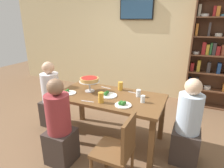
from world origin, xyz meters
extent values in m
plane|color=brown|center=(0.00, 0.00, 0.00)|extent=(12.00, 12.00, 0.00)
cube|color=beige|center=(0.00, 2.20, 1.40)|extent=(8.00, 0.12, 2.80)
cube|color=brown|center=(0.00, 0.00, 0.72)|extent=(1.58, 0.81, 0.04)
cube|color=brown|center=(-0.73, -0.35, 0.35)|extent=(0.07, 0.07, 0.70)
cube|color=brown|center=(0.73, -0.35, 0.35)|extent=(0.07, 0.07, 0.70)
cube|color=brown|center=(-0.73, 0.35, 0.35)|extent=(0.07, 0.07, 0.70)
cube|color=brown|center=(0.73, 0.35, 0.35)|extent=(0.07, 0.07, 0.70)
cube|color=brown|center=(0.98, 1.98, 1.10)|extent=(0.03, 0.30, 2.20)
cube|color=brown|center=(1.51, 2.12, 1.10)|extent=(1.10, 0.02, 2.20)
cube|color=brown|center=(1.51, 1.98, 0.01)|extent=(1.04, 0.28, 0.02)
cube|color=brown|center=(1.51, 1.98, 0.38)|extent=(1.04, 0.28, 0.02)
cube|color=brown|center=(1.51, 1.98, 0.75)|extent=(1.04, 0.28, 0.02)
cube|color=brown|center=(1.51, 1.98, 1.11)|extent=(1.04, 0.28, 0.02)
cube|color=brown|center=(1.51, 1.98, 1.48)|extent=(1.04, 0.28, 0.02)
cube|color=navy|center=(1.03, 1.98, 0.50)|extent=(0.04, 0.13, 0.21)
cube|color=#3D3838|center=(1.18, 1.98, 0.51)|extent=(0.06, 0.13, 0.24)
cylinder|color=silver|center=(1.40, 1.98, 0.42)|extent=(0.14, 0.14, 0.07)
cube|color=orange|center=(1.71, 1.98, 0.47)|extent=(0.06, 0.13, 0.16)
cube|color=maroon|center=(1.04, 1.98, 0.84)|extent=(0.07, 0.10, 0.17)
cube|color=#B7932D|center=(1.17, 1.98, 0.88)|extent=(0.06, 0.13, 0.24)
cube|color=#3D3838|center=(1.36, 1.98, 0.87)|extent=(0.06, 0.13, 0.22)
cube|color=navy|center=(1.55, 1.98, 0.86)|extent=(0.06, 0.13, 0.21)
cylinder|color=beige|center=(1.08, 1.98, 1.15)|extent=(0.14, 0.14, 0.05)
cube|color=maroon|center=(1.21, 1.98, 1.25)|extent=(0.07, 0.13, 0.25)
cube|color=#B7932D|center=(1.28, 1.98, 1.23)|extent=(0.06, 0.13, 0.20)
cube|color=#2D6B38|center=(1.34, 1.98, 1.24)|extent=(0.04, 0.10, 0.24)
cube|color=#3D3838|center=(1.40, 1.98, 1.25)|extent=(0.06, 0.13, 0.24)
cube|color=maroon|center=(1.47, 1.98, 1.21)|extent=(0.07, 0.13, 0.18)
cylinder|color=brown|center=(1.57, 1.98, 1.23)|extent=(0.11, 0.11, 0.21)
cube|color=orange|center=(1.03, 1.98, 1.61)|extent=(0.05, 0.13, 0.24)
cube|color=#3D3838|center=(1.26, 1.98, 1.62)|extent=(0.04, 0.13, 0.26)
cylinder|color=beige|center=(1.43, 1.98, 1.52)|extent=(0.13, 0.13, 0.06)
cube|color=#B2A88E|center=(1.04, 1.98, 1.97)|extent=(0.05, 0.12, 0.22)
cylinder|color=silver|center=(1.14, 1.98, 1.88)|extent=(0.15, 0.15, 0.05)
cube|color=maroon|center=(1.29, 1.98, 1.95)|extent=(0.05, 0.13, 0.19)
cube|color=orange|center=(1.36, 1.98, 1.95)|extent=(0.06, 0.13, 0.18)
cube|color=black|center=(-0.29, 2.11, 2.03)|extent=(0.78, 0.05, 0.45)
cube|color=navy|center=(-0.29, 2.08, 2.03)|extent=(0.74, 0.01, 0.41)
cube|color=#382D28|center=(1.10, -0.02, 0.23)|extent=(0.34, 0.34, 0.45)
cylinder|color=silver|center=(1.10, -0.02, 0.70)|extent=(0.30, 0.30, 0.50)
sphere|color=beige|center=(1.10, -0.02, 1.05)|extent=(0.20, 0.20, 0.20)
cube|color=#382D28|center=(-0.37, -0.70, 0.23)|extent=(0.34, 0.34, 0.45)
cylinder|color=#993338|center=(-0.37, -0.70, 0.70)|extent=(0.30, 0.30, 0.50)
sphere|color=#846047|center=(-0.37, -0.70, 1.05)|extent=(0.20, 0.20, 0.20)
cube|color=#382D28|center=(-1.11, 0.00, 0.23)|extent=(0.34, 0.34, 0.45)
cylinder|color=silver|center=(-1.11, 0.00, 0.70)|extent=(0.30, 0.30, 0.50)
sphere|color=tan|center=(-1.11, 0.00, 1.05)|extent=(0.20, 0.20, 0.20)
cube|color=brown|center=(0.39, -0.74, 0.43)|extent=(0.40, 0.40, 0.04)
cube|color=brown|center=(0.57, -0.74, 0.66)|extent=(0.04, 0.36, 0.42)
cylinder|color=brown|center=(0.21, -0.57, 0.21)|extent=(0.04, 0.04, 0.41)
cylinder|color=brown|center=(0.56, -0.57, 0.21)|extent=(0.04, 0.04, 0.41)
cylinder|color=silver|center=(-0.35, 0.04, 0.75)|extent=(0.15, 0.15, 0.01)
cylinder|color=silver|center=(-0.35, 0.04, 0.82)|extent=(0.03, 0.03, 0.14)
cylinder|color=silver|center=(-0.35, 0.04, 0.90)|extent=(0.31, 0.31, 0.01)
cylinder|color=tan|center=(-0.35, 0.04, 0.93)|extent=(0.28, 0.28, 0.05)
cylinder|color=maroon|center=(-0.35, 0.04, 0.96)|extent=(0.25, 0.25, 0.00)
cylinder|color=white|center=(-0.59, -0.17, 0.75)|extent=(0.20, 0.20, 0.01)
sphere|color=#2D7028|center=(-0.64, -0.18, 0.77)|extent=(0.04, 0.04, 0.04)
sphere|color=#2D7028|center=(-0.63, -0.14, 0.77)|extent=(0.04, 0.04, 0.04)
cylinder|color=white|center=(0.31, -0.23, 0.75)|extent=(0.22, 0.22, 0.01)
sphere|color=#2D7028|center=(0.27, -0.25, 0.78)|extent=(0.05, 0.05, 0.05)
sphere|color=#2D7028|center=(0.31, -0.25, 0.78)|extent=(0.05, 0.05, 0.05)
sphere|color=#2D7028|center=(0.32, -0.21, 0.78)|extent=(0.05, 0.05, 0.05)
sphere|color=#2D7028|center=(0.27, -0.20, 0.77)|extent=(0.04, 0.04, 0.04)
cylinder|color=white|center=(-0.01, -0.01, 0.75)|extent=(0.25, 0.25, 0.01)
sphere|color=#2D7028|center=(-0.04, -0.05, 0.78)|extent=(0.06, 0.06, 0.06)
sphere|color=#2D7028|center=(-0.04, 0.02, 0.78)|extent=(0.05, 0.05, 0.05)
cylinder|color=gold|center=(0.00, -0.26, 0.81)|extent=(0.08, 0.08, 0.14)
cylinder|color=gold|center=(-0.59, 0.32, 0.81)|extent=(0.08, 0.08, 0.14)
cylinder|color=gold|center=(0.06, 0.29, 0.81)|extent=(0.08, 0.08, 0.13)
cylinder|color=white|center=(0.51, -0.03, 0.79)|extent=(0.06, 0.06, 0.10)
cylinder|color=white|center=(0.40, 0.15, 0.79)|extent=(0.07, 0.07, 0.10)
cube|color=silver|center=(-0.18, -0.31, 0.74)|extent=(0.18, 0.04, 0.00)
cube|color=silver|center=(-0.19, 0.28, 0.74)|extent=(0.18, 0.04, 0.00)
cube|color=silver|center=(0.29, 0.25, 0.74)|extent=(0.18, 0.04, 0.00)
camera|label=1|loc=(1.08, -2.30, 1.79)|focal=29.98mm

